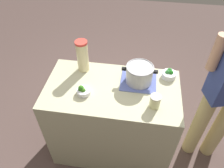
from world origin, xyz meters
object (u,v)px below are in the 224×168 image
at_px(cooking_pot, 139,74).
at_px(mason_jar, 155,101).
at_px(lemonade_pitcher, 83,56).
at_px(broccoli_bowl_front, 169,74).
at_px(broccoli_bowl_center, 83,91).

distance_m(cooking_pot, mason_jar, 0.30).
distance_m(lemonade_pitcher, broccoli_bowl_front, 0.79).
bearing_deg(cooking_pot, lemonade_pitcher, 170.01).
bearing_deg(mason_jar, broccoli_bowl_front, 71.46).
bearing_deg(mason_jar, lemonade_pitcher, 151.39).
xyz_separation_m(cooking_pot, broccoli_bowl_center, (-0.45, -0.22, -0.06)).
xyz_separation_m(mason_jar, broccoli_bowl_center, (-0.59, 0.05, -0.03)).
height_order(broccoli_bowl_front, broccoli_bowl_center, same).
bearing_deg(lemonade_pitcher, broccoli_bowl_front, 0.63).
height_order(mason_jar, broccoli_bowl_front, mason_jar).
xyz_separation_m(lemonade_pitcher, mason_jar, (0.66, -0.36, -0.10)).
xyz_separation_m(broccoli_bowl_front, broccoli_bowl_center, (-0.71, -0.32, -0.00)).
distance_m(lemonade_pitcher, mason_jar, 0.76).
bearing_deg(cooking_pot, broccoli_bowl_center, -154.17).
bearing_deg(lemonade_pitcher, cooking_pot, -9.99).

